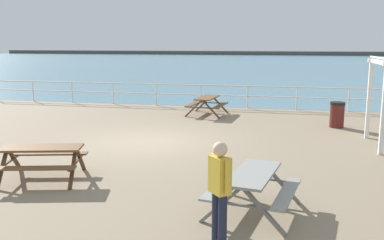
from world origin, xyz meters
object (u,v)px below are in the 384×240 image
Objects in this scene: picnic_table_far_left at (42,155)px; visitor at (220,187)px; picnic_table_mid_centre at (253,182)px; litter_bin at (337,115)px; picnic_table_near_right at (207,101)px.

picnic_table_far_left is 1.28× the size of visitor.
picnic_table_mid_centre is 1.21× the size of visitor.
picnic_table_far_left is at bearing -132.38° from litter_bin.
litter_bin is at bearing -103.77° from picnic_table_near_right.
picnic_table_near_right is at bearing 59.67° from visitor.
picnic_table_near_right is at bearing 63.43° from picnic_table_far_left.
picnic_table_far_left is 5.09m from visitor.
litter_bin reaches higher than picnic_table_near_right.
picnic_table_near_right and picnic_table_mid_centre have the same top height.
picnic_table_far_left is at bearing 172.68° from picnic_table_near_right.
litter_bin is at bearing 32.88° from picnic_table_far_left.
picnic_table_near_right is at bearing 161.72° from litter_bin.
picnic_table_near_right is 2.01× the size of litter_bin.
picnic_table_near_right is 0.95× the size of picnic_table_mid_centre.
picnic_table_mid_centre is 2.12× the size of litter_bin.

